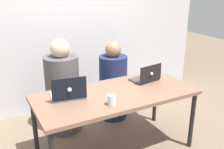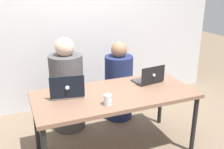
% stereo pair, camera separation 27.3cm
% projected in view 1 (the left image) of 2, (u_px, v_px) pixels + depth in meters
% --- Properties ---
extents(back_wall, '(4.50, 0.10, 2.50)m').
position_uv_depth(back_wall, '(68.00, 24.00, 3.75)').
color(back_wall, silver).
rests_on(back_wall, ground).
extents(desk, '(1.70, 0.79, 0.72)m').
position_uv_depth(desk, '(115.00, 98.00, 2.78)').
color(desk, brown).
rests_on(desk, ground).
extents(person_on_left, '(0.46, 0.46, 1.20)m').
position_uv_depth(person_on_left, '(63.00, 91.00, 3.25)').
color(person_on_left, '#4C4A4D').
rests_on(person_on_left, ground).
extents(person_on_right, '(0.40, 0.40, 1.09)m').
position_uv_depth(person_on_right, '(113.00, 85.00, 3.59)').
color(person_on_right, navy).
rests_on(person_on_right, ground).
extents(laptop_back_right, '(0.34, 0.27, 0.21)m').
position_uv_depth(laptop_back_right, '(146.00, 77.00, 3.07)').
color(laptop_back_right, '#3A3537').
rests_on(laptop_back_right, desk).
extents(laptop_back_left, '(0.38, 0.31, 0.25)m').
position_uv_depth(laptop_back_left, '(68.00, 93.00, 2.62)').
color(laptop_back_left, silver).
rests_on(laptop_back_left, desk).
extents(water_glass_left, '(0.08, 0.08, 0.11)m').
position_uv_depth(water_glass_left, '(112.00, 101.00, 2.48)').
color(water_glass_left, silver).
rests_on(water_glass_left, desk).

